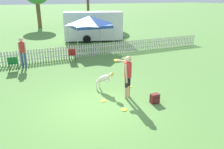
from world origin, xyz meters
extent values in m
plane|color=#5B8C42|center=(0.00, 0.00, 0.00)|extent=(240.00, 240.00, 0.00)
cylinder|color=tan|center=(1.36, 0.15, 0.24)|extent=(0.11, 0.11, 0.48)
cylinder|color=black|center=(1.36, 0.15, 0.68)|extent=(0.12, 0.12, 0.40)
cylinder|color=tan|center=(1.53, 0.25, 0.24)|extent=(0.11, 0.11, 0.48)
cylinder|color=black|center=(1.53, 0.25, 0.68)|extent=(0.12, 0.12, 0.40)
cylinder|color=red|center=(1.44, 0.20, 1.18)|extent=(0.38, 0.38, 0.60)
sphere|color=tan|center=(1.44, 0.20, 1.60)|extent=(0.24, 0.24, 0.24)
cylinder|color=tan|center=(1.29, 0.05, 1.09)|extent=(0.09, 0.21, 0.73)
cylinder|color=tan|center=(1.45, 0.62, 1.42)|extent=(0.36, 0.71, 0.14)
cylinder|color=yellow|center=(1.30, 0.96, 1.37)|extent=(0.21, 0.21, 0.02)
cylinder|color=yellow|center=(1.30, 0.96, 1.40)|extent=(0.21, 0.21, 0.02)
ellipsoid|color=beige|center=(0.84, 1.28, 0.54)|extent=(0.61, 0.78, 0.59)
ellipsoid|color=white|center=(0.84, 1.28, 0.49)|extent=(0.32, 0.41, 0.29)
sphere|color=beige|center=(1.03, 0.94, 0.79)|extent=(0.18, 0.18, 0.18)
cone|color=beige|center=(1.07, 0.87, 0.84)|extent=(0.17, 0.19, 0.15)
cylinder|color=yellow|center=(1.07, 0.87, 0.84)|extent=(0.25, 0.22, 0.19)
cone|color=beige|center=(1.07, 0.99, 0.86)|extent=(0.05, 0.05, 0.08)
cone|color=beige|center=(0.97, 0.93, 0.86)|extent=(0.05, 0.05, 0.08)
cylinder|color=white|center=(0.78, 1.59, 0.18)|extent=(0.06, 0.06, 0.35)
cylinder|color=white|center=(0.61, 1.50, 0.18)|extent=(0.06, 0.06, 0.35)
cylinder|color=white|center=(1.02, 1.14, 0.57)|extent=(0.13, 0.17, 0.28)
cylinder|color=white|center=(0.87, 1.05, 0.57)|extent=(0.13, 0.17, 0.28)
cone|color=beige|center=(0.62, 1.67, 0.40)|extent=(0.22, 0.33, 0.23)
cylinder|color=yellow|center=(0.43, 0.32, 0.01)|extent=(0.21, 0.21, 0.02)
cylinder|color=yellow|center=(0.84, -0.66, 0.01)|extent=(0.21, 0.21, 0.02)
cylinder|color=yellow|center=(2.08, 1.16, 0.01)|extent=(0.21, 0.21, 0.02)
cube|color=maroon|center=(2.18, -0.64, 0.18)|extent=(0.34, 0.21, 0.37)
cube|color=maroon|center=(2.18, -0.77, 0.15)|extent=(0.24, 0.04, 0.18)
cube|color=beige|center=(0.00, 7.00, 0.25)|extent=(23.02, 0.04, 0.06)
cube|color=beige|center=(0.00, 7.00, 0.60)|extent=(23.02, 0.04, 0.06)
cube|color=beige|center=(-3.21, 7.00, 0.42)|extent=(0.09, 0.02, 0.83)
cube|color=beige|center=(-3.04, 7.00, 0.42)|extent=(0.09, 0.02, 0.83)
cube|color=beige|center=(-2.88, 7.00, 0.42)|extent=(0.09, 0.02, 0.83)
cube|color=beige|center=(-2.71, 7.00, 0.42)|extent=(0.09, 0.02, 0.83)
cube|color=beige|center=(-2.55, 7.00, 0.42)|extent=(0.09, 0.02, 0.83)
cube|color=beige|center=(-2.38, 7.00, 0.42)|extent=(0.09, 0.02, 0.83)
cube|color=beige|center=(-2.22, 7.00, 0.42)|extent=(0.09, 0.02, 0.83)
cube|color=beige|center=(-2.06, 7.00, 0.42)|extent=(0.09, 0.02, 0.83)
cube|color=beige|center=(-1.89, 7.00, 0.42)|extent=(0.09, 0.02, 0.83)
cube|color=beige|center=(-1.73, 7.00, 0.42)|extent=(0.09, 0.02, 0.83)
cube|color=beige|center=(-1.56, 7.00, 0.42)|extent=(0.09, 0.02, 0.83)
cube|color=beige|center=(-1.40, 7.00, 0.42)|extent=(0.09, 0.02, 0.83)
cube|color=beige|center=(-1.23, 7.00, 0.42)|extent=(0.09, 0.02, 0.83)
cube|color=beige|center=(-1.07, 7.00, 0.42)|extent=(0.09, 0.02, 0.83)
cube|color=beige|center=(-0.90, 7.00, 0.42)|extent=(0.09, 0.02, 0.83)
cube|color=beige|center=(-0.74, 7.00, 0.42)|extent=(0.09, 0.02, 0.83)
cube|color=beige|center=(-0.58, 7.00, 0.42)|extent=(0.09, 0.02, 0.83)
cube|color=beige|center=(-0.41, 7.00, 0.42)|extent=(0.09, 0.02, 0.83)
cube|color=beige|center=(-0.25, 7.00, 0.42)|extent=(0.09, 0.02, 0.83)
cube|color=beige|center=(-0.08, 7.00, 0.42)|extent=(0.09, 0.02, 0.83)
cube|color=beige|center=(0.08, 7.00, 0.42)|extent=(0.09, 0.02, 0.83)
cube|color=beige|center=(0.25, 7.00, 0.42)|extent=(0.09, 0.02, 0.83)
cube|color=beige|center=(0.41, 7.00, 0.42)|extent=(0.09, 0.02, 0.83)
cube|color=beige|center=(0.58, 7.00, 0.42)|extent=(0.09, 0.02, 0.83)
cube|color=beige|center=(0.74, 7.00, 0.42)|extent=(0.09, 0.02, 0.83)
cube|color=beige|center=(0.90, 7.00, 0.42)|extent=(0.09, 0.02, 0.83)
cube|color=beige|center=(1.07, 7.00, 0.42)|extent=(0.09, 0.02, 0.83)
cube|color=beige|center=(1.23, 7.00, 0.42)|extent=(0.09, 0.02, 0.83)
cube|color=beige|center=(1.40, 7.00, 0.42)|extent=(0.09, 0.02, 0.83)
cube|color=beige|center=(1.56, 7.00, 0.42)|extent=(0.09, 0.02, 0.83)
cube|color=beige|center=(1.73, 7.00, 0.42)|extent=(0.09, 0.02, 0.83)
cube|color=beige|center=(1.89, 7.00, 0.42)|extent=(0.09, 0.02, 0.83)
cube|color=beige|center=(2.06, 7.00, 0.42)|extent=(0.09, 0.02, 0.83)
cube|color=beige|center=(2.22, 7.00, 0.42)|extent=(0.09, 0.02, 0.83)
cube|color=beige|center=(2.38, 7.00, 0.42)|extent=(0.09, 0.02, 0.83)
cube|color=beige|center=(2.55, 7.00, 0.42)|extent=(0.09, 0.02, 0.83)
cube|color=beige|center=(2.71, 7.00, 0.42)|extent=(0.09, 0.02, 0.83)
cube|color=beige|center=(2.88, 7.00, 0.42)|extent=(0.09, 0.02, 0.83)
cube|color=beige|center=(3.04, 7.00, 0.42)|extent=(0.09, 0.02, 0.83)
cube|color=beige|center=(3.21, 7.00, 0.42)|extent=(0.09, 0.02, 0.83)
cube|color=beige|center=(3.37, 7.00, 0.42)|extent=(0.09, 0.02, 0.83)
cube|color=beige|center=(3.53, 7.00, 0.42)|extent=(0.09, 0.02, 0.83)
cube|color=beige|center=(3.70, 7.00, 0.42)|extent=(0.09, 0.02, 0.83)
cube|color=beige|center=(3.86, 7.00, 0.42)|extent=(0.09, 0.02, 0.83)
cube|color=beige|center=(4.03, 7.00, 0.42)|extent=(0.09, 0.02, 0.83)
cube|color=beige|center=(4.19, 7.00, 0.42)|extent=(0.09, 0.02, 0.83)
cube|color=beige|center=(4.36, 7.00, 0.42)|extent=(0.09, 0.02, 0.83)
cube|color=beige|center=(4.52, 7.00, 0.42)|extent=(0.09, 0.02, 0.83)
cube|color=beige|center=(4.69, 7.00, 0.42)|extent=(0.09, 0.02, 0.83)
cube|color=beige|center=(4.85, 7.00, 0.42)|extent=(0.09, 0.02, 0.83)
cube|color=beige|center=(5.01, 7.00, 0.42)|extent=(0.09, 0.02, 0.83)
cube|color=beige|center=(5.18, 7.00, 0.42)|extent=(0.09, 0.02, 0.83)
cube|color=beige|center=(5.34, 7.00, 0.42)|extent=(0.09, 0.02, 0.83)
cube|color=beige|center=(5.51, 7.00, 0.42)|extent=(0.09, 0.02, 0.83)
cube|color=beige|center=(5.67, 7.00, 0.42)|extent=(0.09, 0.02, 0.83)
cube|color=beige|center=(5.84, 7.00, 0.42)|extent=(0.09, 0.02, 0.83)
cube|color=beige|center=(6.00, 7.00, 0.42)|extent=(0.09, 0.02, 0.83)
cube|color=beige|center=(6.17, 7.00, 0.42)|extent=(0.09, 0.02, 0.83)
cube|color=beige|center=(6.33, 7.00, 0.42)|extent=(0.09, 0.02, 0.83)
cube|color=beige|center=(6.49, 7.00, 0.42)|extent=(0.09, 0.02, 0.83)
cube|color=beige|center=(6.66, 7.00, 0.42)|extent=(0.09, 0.02, 0.83)
cube|color=beige|center=(6.82, 7.00, 0.42)|extent=(0.09, 0.02, 0.83)
cube|color=beige|center=(6.99, 7.00, 0.42)|extent=(0.09, 0.02, 0.83)
cube|color=beige|center=(7.15, 7.00, 0.42)|extent=(0.09, 0.02, 0.83)
cube|color=beige|center=(7.32, 7.00, 0.42)|extent=(0.09, 0.02, 0.83)
cube|color=beige|center=(7.48, 7.00, 0.42)|extent=(0.09, 0.02, 0.83)
cube|color=beige|center=(7.65, 7.00, 0.42)|extent=(0.09, 0.02, 0.83)
cube|color=beige|center=(7.81, 7.00, 0.42)|extent=(0.09, 0.02, 0.83)
cube|color=beige|center=(7.97, 7.00, 0.42)|extent=(0.09, 0.02, 0.83)
cube|color=beige|center=(8.14, 7.00, 0.42)|extent=(0.09, 0.02, 0.83)
cube|color=beige|center=(8.30, 7.00, 0.42)|extent=(0.09, 0.02, 0.83)
cube|color=beige|center=(8.47, 7.00, 0.42)|extent=(0.09, 0.02, 0.83)
cube|color=beige|center=(8.63, 7.00, 0.42)|extent=(0.09, 0.02, 0.83)
cube|color=beige|center=(8.80, 7.00, 0.42)|extent=(0.09, 0.02, 0.83)
cube|color=beige|center=(8.96, 7.00, 0.42)|extent=(0.09, 0.02, 0.83)
cube|color=beige|center=(9.12, 7.00, 0.42)|extent=(0.09, 0.02, 0.83)
cube|color=beige|center=(9.29, 7.00, 0.42)|extent=(0.09, 0.02, 0.83)
cube|color=beige|center=(9.45, 7.00, 0.42)|extent=(0.09, 0.02, 0.83)
cube|color=beige|center=(9.62, 7.00, 0.42)|extent=(0.09, 0.02, 0.83)
cube|color=beige|center=(9.78, 7.00, 0.42)|extent=(0.09, 0.02, 0.83)
cube|color=beige|center=(9.95, 7.00, 0.42)|extent=(0.09, 0.02, 0.83)
cube|color=beige|center=(10.11, 7.00, 0.42)|extent=(0.09, 0.02, 0.83)
cube|color=beige|center=(10.28, 7.00, 0.42)|extent=(0.09, 0.02, 0.83)
cube|color=beige|center=(10.44, 7.00, 0.42)|extent=(0.09, 0.02, 0.83)
cube|color=beige|center=(10.60, 7.00, 0.42)|extent=(0.09, 0.02, 0.83)
cube|color=beige|center=(10.77, 7.00, 0.42)|extent=(0.09, 0.02, 0.83)
cube|color=beige|center=(10.93, 7.00, 0.42)|extent=(0.09, 0.02, 0.83)
cube|color=beige|center=(11.10, 7.00, 0.42)|extent=(0.09, 0.02, 0.83)
cube|color=beige|center=(11.26, 7.00, 0.42)|extent=(0.09, 0.02, 0.83)
cube|color=beige|center=(11.43, 7.00, 0.42)|extent=(0.09, 0.02, 0.83)
cylinder|color=#333338|center=(-2.40, 6.09, 0.21)|extent=(0.02, 0.02, 0.42)
cylinder|color=#333338|center=(-2.83, 6.11, 0.21)|extent=(0.02, 0.02, 0.42)
cylinder|color=#333338|center=(-2.42, 5.65, 0.21)|extent=(0.02, 0.02, 0.42)
cylinder|color=#333338|center=(-2.86, 5.68, 0.21)|extent=(0.02, 0.02, 0.42)
cube|color=#19662D|center=(-2.63, 5.88, 0.42)|extent=(0.54, 0.54, 0.03)
cube|color=#19662D|center=(-2.64, 5.65, 0.62)|extent=(0.52, 0.12, 0.40)
cylinder|color=#333338|center=(1.02, 6.42, 0.22)|extent=(0.02, 0.02, 0.43)
cylinder|color=#333338|center=(0.67, 6.52, 0.22)|extent=(0.02, 0.02, 0.43)
cylinder|color=#333338|center=(0.91, 6.06, 0.22)|extent=(0.02, 0.02, 0.43)
cylinder|color=#333338|center=(0.56, 6.17, 0.22)|extent=(0.02, 0.02, 0.43)
cube|color=maroon|center=(0.79, 6.29, 0.43)|extent=(0.54, 0.54, 0.03)
cube|color=maroon|center=(0.74, 6.11, 0.64)|extent=(0.44, 0.21, 0.41)
cylinder|color=#B2B2B2|center=(1.48, 7.42, 0.96)|extent=(0.04, 0.04, 1.93)
cylinder|color=#B2B2B2|center=(4.18, 7.42, 0.96)|extent=(0.04, 0.04, 1.93)
cylinder|color=#B2B2B2|center=(1.48, 10.12, 0.96)|extent=(0.04, 0.04, 1.93)
cylinder|color=#B2B2B2|center=(4.18, 10.12, 0.96)|extent=(0.04, 0.04, 1.93)
cube|color=#23479E|center=(2.83, 8.77, 1.83)|extent=(2.70, 2.70, 0.20)
pyramid|color=#23479E|center=(2.83, 8.77, 2.24)|extent=(2.70, 2.70, 0.62)
cylinder|color=#334C7A|center=(-1.98, 6.16, 0.44)|extent=(0.11, 0.11, 0.88)
cylinder|color=#334C7A|center=(-2.14, 6.23, 0.44)|extent=(0.11, 0.11, 0.88)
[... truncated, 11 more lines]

